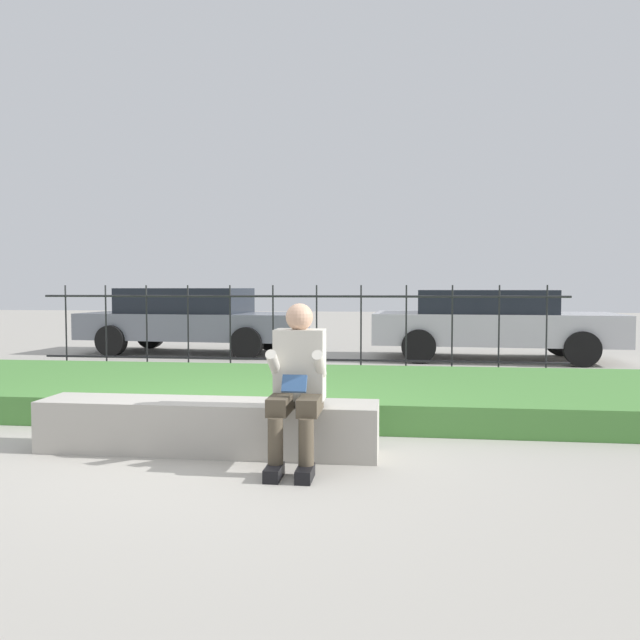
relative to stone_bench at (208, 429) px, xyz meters
The scene contains 7 objects.
ground_plane 0.19m from the stone_bench, ahead, with size 60.00×60.00×0.00m, color #A8A399.
stone_bench is the anchor object (origin of this frame).
person_seated_reader 0.96m from the stone_bench, 19.32° to the right, with size 0.42×0.73×1.22m.
grass_berm 2.15m from the stone_bench, 89.47° to the left, with size 9.84×2.91×0.28m.
iron_fence 4.24m from the stone_bench, 89.73° to the left, with size 7.84×0.03×1.38m.
car_parked_right 7.78m from the stone_bench, 65.09° to the left, with size 4.49×2.15×1.30m.
car_parked_left 7.88m from the stone_bench, 109.63° to the left, with size 4.59×2.10×1.33m.
Camera 1 is at (1.51, -4.87, 1.34)m, focal length 35.00 mm.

